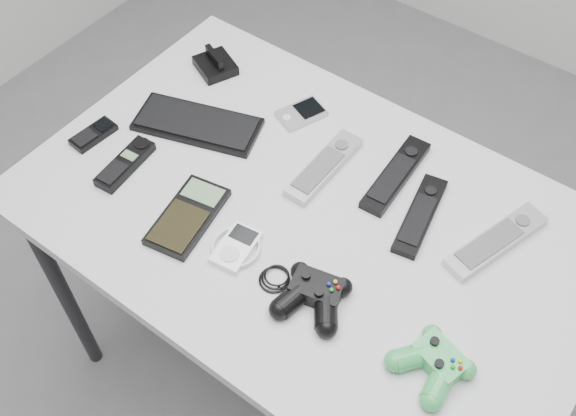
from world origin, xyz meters
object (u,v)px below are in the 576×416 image
Objects in this scene: desk at (310,233)px; mp3_player at (236,247)px; remote_black_a at (396,174)px; remote_silver_a at (324,166)px; pda at (301,113)px; cordless_handset at (125,164)px; mobile_phone at (93,134)px; calculator at (188,216)px; remote_silver_b at (496,241)px; controller_black at (314,294)px; remote_black_b at (420,215)px; controller_green at (434,362)px; pda_keyboard at (197,124)px.

mp3_player is (-0.06, -0.16, 0.08)m from desk.
remote_silver_a is at bearing -155.11° from remote_black_a.
cordless_handset is at bearing -99.15° from pda.
mobile_phone is 0.55× the size of calculator.
calculator is 0.13m from mp3_player.
pda is 0.69× the size of cordless_handset.
controller_black is (-0.21, -0.32, 0.01)m from remote_silver_b.
controller_black is at bearing -29.74° from pda.
controller_black is at bearing -113.25° from remote_black_b.
remote_black_b is 2.01× the size of mp3_player.
remote_silver_a is at bearing 29.97° from cordless_handset.
mp3_player reaches higher than desk.
controller_black is (0.17, -0.28, 0.01)m from remote_silver_a.
pda is 0.17m from remote_silver_a.
controller_black reaches higher than mp3_player.
remote_silver_b reaches higher than remote_black_b.
controller_black is 1.66× the size of controller_green.
desk is at bearing -28.56° from pda.
pda is at bearing -169.40° from remote_silver_b.
cordless_handset is 1.13× the size of controller_green.
remote_black_a is (0.44, 0.14, 0.00)m from pda_keyboard.
cordless_handset is at bearing -140.76° from remote_silver_b.
cordless_handset is 1.45× the size of mp3_player.
remote_black_b is at bearing 18.47° from cordless_handset.
controller_black is (0.31, -0.00, 0.01)m from calculator.
remote_black_b is 2.02× the size of mobile_phone.
cordless_handset reaches higher than pda_keyboard.
remote_silver_b is 0.38m from controller_black.
controller_green is at bearing -53.78° from remote_black_a.
calculator reaches higher than pda_keyboard.
calculator is (-0.15, -0.27, -0.00)m from remote_silver_a.
calculator is at bearing -132.47° from remote_black_a.
remote_silver_b is at bearing 1.04° from remote_black_b.
controller_green is (0.72, -0.20, 0.01)m from pda_keyboard.
remote_black_a is at bearing -169.53° from remote_silver_b.
desk is 11.32× the size of pda.
remote_silver_a is 0.92× the size of remote_silver_b.
remote_silver_a reaches higher than mp3_player.
remote_black_a is 2.18× the size of mobile_phone.
remote_silver_b is 0.51m from mp3_player.
mobile_phone is at bearing -144.98° from remote_silver_b.
pda_keyboard is 0.26m from calculator.
remote_silver_a is (0.30, 0.06, 0.00)m from pda_keyboard.
controller_black reaches higher than remote_silver_a.
cordless_handset is at bearing 167.62° from mp3_player.
pda_keyboard is 0.46m from remote_black_a.
calculator is at bearing -131.71° from remote_silver_b.
remote_silver_a is at bearing 163.60° from controller_green.
pda_keyboard is at bearing 171.98° from desk.
pda_keyboard is 0.52m from controller_black.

